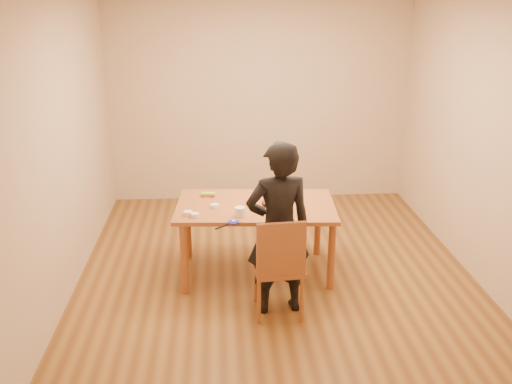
{
  "coord_description": "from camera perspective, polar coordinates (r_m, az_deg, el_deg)",
  "views": [
    {
      "loc": [
        -0.56,
        -5.31,
        2.76
      ],
      "look_at": [
        -0.2,
        -0.09,
        0.9
      ],
      "focal_mm": 40.0,
      "sensor_mm": 36.0,
      "label": 1
    }
  ],
  "objects": [
    {
      "name": "ramekin_yellow",
      "position": [
        5.58,
        -4.16,
        -1.41
      ],
      "size": [
        0.08,
        0.08,
        0.04
      ],
      "primitive_type": "cylinder",
      "color": "white",
      "rests_on": "dining_table"
    },
    {
      "name": "spatula",
      "position": [
        5.14,
        -3.35,
        -3.44
      ],
      "size": [
        0.14,
        0.13,
        0.01
      ],
      "primitive_type": "cube",
      "rotation": [
        0.0,
        0.0,
        0.76
      ],
      "color": "black",
      "rests_on": "dining_table"
    },
    {
      "name": "candy_box_green",
      "position": [
        5.89,
        -4.8,
        -0.17
      ],
      "size": [
        0.15,
        0.09,
        0.02
      ],
      "primitive_type": "cube",
      "rotation": [
        0.0,
        0.0,
        -0.14
      ],
      "color": "green",
      "rests_on": "candy_box_pink"
    },
    {
      "name": "frosting_dome",
      "position": [
        5.63,
        1.94,
        -0.19
      ],
      "size": [
        0.23,
        0.23,
        0.03
      ],
      "primitive_type": "ellipsoid",
      "color": "white",
      "rests_on": "cake"
    },
    {
      "name": "frosting_dollop",
      "position": [
        5.22,
        -2.26,
        -2.88
      ],
      "size": [
        0.04,
        0.04,
        0.02
      ],
      "primitive_type": "ellipsoid",
      "color": "white",
      "rests_on": "frosting_lid"
    },
    {
      "name": "room_shell",
      "position": [
        5.85,
        1.71,
        5.61
      ],
      "size": [
        4.0,
        4.5,
        2.7
      ],
      "color": "brown",
      "rests_on": "ground"
    },
    {
      "name": "frosting_lid",
      "position": [
        5.23,
        -2.26,
        -3.02
      ],
      "size": [
        0.1,
        0.1,
        0.01
      ],
      "primitive_type": "cylinder",
      "color": "#18199D",
      "rests_on": "dining_table"
    },
    {
      "name": "cake_plate",
      "position": [
        5.67,
        1.93,
        -1.13
      ],
      "size": [
        0.27,
        0.27,
        0.02
      ],
      "primitive_type": "cylinder",
      "color": "red",
      "rests_on": "dining_table"
    },
    {
      "name": "ramekin_green",
      "position": [
        5.37,
        -6.13,
        -2.32
      ],
      "size": [
        0.08,
        0.08,
        0.04
      ],
      "primitive_type": "cylinder",
      "color": "white",
      "rests_on": "dining_table"
    },
    {
      "name": "dining_table",
      "position": [
        5.66,
        -0.03,
        -1.45
      ],
      "size": [
        1.62,
        1.03,
        0.04
      ],
      "primitive_type": "cube",
      "rotation": [
        0.0,
        0.0,
        -0.06
      ],
      "color": "brown",
      "rests_on": "floor"
    },
    {
      "name": "person",
      "position": [
        4.98,
        2.26,
        -3.72
      ],
      "size": [
        0.63,
        0.47,
        1.59
      ],
      "primitive_type": "imported",
      "rotation": [
        0.0,
        0.0,
        3.3
      ],
      "color": "black",
      "rests_on": "floor"
    },
    {
      "name": "dining_chair",
      "position": [
        5.08,
        2.26,
        -7.49
      ],
      "size": [
        0.47,
        0.47,
        0.04
      ],
      "primitive_type": "cube",
      "rotation": [
        0.0,
        0.0,
        0.09
      ],
      "color": "brown",
      "rests_on": "floor"
    },
    {
      "name": "frosting_tub",
      "position": [
        5.36,
        -1.61,
        -1.97
      ],
      "size": [
        0.1,
        0.1,
        0.09
      ],
      "primitive_type": "cylinder",
      "color": "white",
      "rests_on": "dining_table"
    },
    {
      "name": "cake",
      "position": [
        5.65,
        1.93,
        -0.67
      ],
      "size": [
        0.24,
        0.24,
        0.08
      ],
      "primitive_type": "cylinder",
      "color": "white",
      "rests_on": "cake_plate"
    },
    {
      "name": "candy_box_pink",
      "position": [
        5.89,
        -4.75,
        -0.36
      ],
      "size": [
        0.12,
        0.07,
        0.02
      ],
      "primitive_type": "cube",
      "rotation": [
        0.0,
        0.0,
        0.11
      ],
      "color": "#F0387A",
      "rests_on": "dining_table"
    },
    {
      "name": "ramekin_multi",
      "position": [
        5.42,
        -6.82,
        -2.13
      ],
      "size": [
        0.08,
        0.08,
        0.04
      ],
      "primitive_type": "cylinder",
      "color": "white",
      "rests_on": "dining_table"
    }
  ]
}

